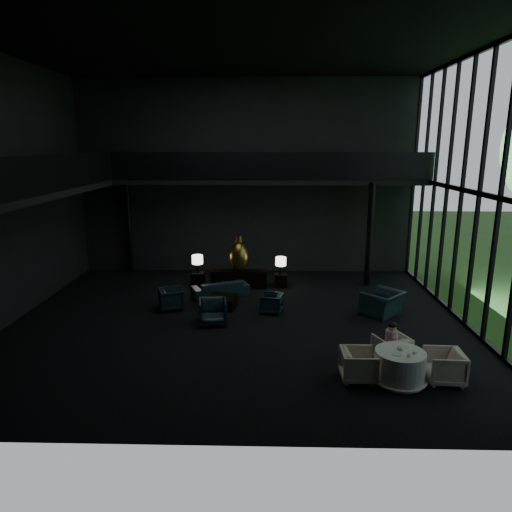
{
  "coord_description": "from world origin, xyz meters",
  "views": [
    {
      "loc": [
        0.88,
        -13.25,
        5.35
      ],
      "look_at": [
        0.53,
        0.5,
        2.0
      ],
      "focal_mm": 32.0,
      "sensor_mm": 36.0,
      "label": 1
    }
  ],
  "objects_px": {
    "console": "(239,279)",
    "dining_chair_west": "(359,363)",
    "side_table_right": "(280,280)",
    "side_table_left": "(198,279)",
    "table_lamp_left": "(197,260)",
    "table_lamp_right": "(281,262)",
    "bronze_urn": "(239,256)",
    "child": "(392,335)",
    "coffee_table": "(222,302)",
    "dining_chair_east": "(444,364)",
    "sofa": "(220,286)",
    "lounge_armchair_east": "(271,303)",
    "window_armchair": "(382,298)",
    "lounge_armchair_west": "(172,298)",
    "dining_table": "(399,368)",
    "lounge_armchair_south": "(213,309)",
    "dining_chair_north": "(392,348)"
  },
  "relations": [
    {
      "from": "table_lamp_left",
      "to": "child",
      "type": "distance_m",
      "value": 8.55
    },
    {
      "from": "console",
      "to": "sofa",
      "type": "xyz_separation_m",
      "value": [
        -0.61,
        -1.05,
        0.05
      ]
    },
    {
      "from": "bronze_urn",
      "to": "dining_table",
      "type": "distance_m",
      "value": 8.25
    },
    {
      "from": "table_lamp_right",
      "to": "coffee_table",
      "type": "bearing_deg",
      "value": -131.05
    },
    {
      "from": "lounge_armchair_east",
      "to": "table_lamp_right",
      "type": "bearing_deg",
      "value": -175.18
    },
    {
      "from": "sofa",
      "to": "coffee_table",
      "type": "distance_m",
      "value": 1.25
    },
    {
      "from": "lounge_armchair_south",
      "to": "dining_table",
      "type": "relative_size",
      "value": 0.71
    },
    {
      "from": "child",
      "to": "window_armchair",
      "type": "bearing_deg",
      "value": -100.24
    },
    {
      "from": "console",
      "to": "coffee_table",
      "type": "distance_m",
      "value": 2.31
    },
    {
      "from": "lounge_armchair_west",
      "to": "window_armchair",
      "type": "relative_size",
      "value": 0.59
    },
    {
      "from": "bronze_urn",
      "to": "lounge_armchair_south",
      "type": "bearing_deg",
      "value": -98.9
    },
    {
      "from": "dining_chair_west",
      "to": "lounge_armchair_east",
      "type": "bearing_deg",
      "value": 24.09
    },
    {
      "from": "bronze_urn",
      "to": "child",
      "type": "bearing_deg",
      "value": -55.87
    },
    {
      "from": "dining_chair_west",
      "to": "child",
      "type": "xyz_separation_m",
      "value": [
        0.96,
        0.84,
        0.35
      ]
    },
    {
      "from": "console",
      "to": "table_lamp_right",
      "type": "xyz_separation_m",
      "value": [
        1.6,
        0.06,
        0.67
      ]
    },
    {
      "from": "console",
      "to": "side_table_left",
      "type": "xyz_separation_m",
      "value": [
        -1.6,
        0.13,
        -0.07
      ]
    },
    {
      "from": "dining_chair_west",
      "to": "lounge_armchair_south",
      "type": "bearing_deg",
      "value": 48.19
    },
    {
      "from": "lounge_armchair_east",
      "to": "coffee_table",
      "type": "xyz_separation_m",
      "value": [
        -1.65,
        0.38,
        -0.11
      ]
    },
    {
      "from": "sofa",
      "to": "bronze_urn",
      "type": "bearing_deg",
      "value": -144.25
    },
    {
      "from": "bronze_urn",
      "to": "lounge_armchair_west",
      "type": "bearing_deg",
      "value": -131.18
    },
    {
      "from": "lounge_armchair_west",
      "to": "coffee_table",
      "type": "xyz_separation_m",
      "value": [
        1.68,
        0.16,
        -0.2
      ]
    },
    {
      "from": "console",
      "to": "dining_chair_west",
      "type": "height_order",
      "value": "dining_chair_west"
    },
    {
      "from": "lounge_armchair_west",
      "to": "child",
      "type": "xyz_separation_m",
      "value": [
        6.29,
        -3.76,
        0.38
      ]
    },
    {
      "from": "side_table_left",
      "to": "dining_chair_north",
      "type": "relative_size",
      "value": 0.7
    },
    {
      "from": "child",
      "to": "bronze_urn",
      "type": "bearing_deg",
      "value": -55.87
    },
    {
      "from": "table_lamp_left",
      "to": "window_armchair",
      "type": "xyz_separation_m",
      "value": [
        6.39,
        -2.89,
        -0.47
      ]
    },
    {
      "from": "bronze_urn",
      "to": "dining_chair_west",
      "type": "xyz_separation_m",
      "value": [
        3.22,
        -7.01,
        -0.83
      ]
    },
    {
      "from": "bronze_urn",
      "to": "table_lamp_right",
      "type": "relative_size",
      "value": 2.0
    },
    {
      "from": "lounge_armchair_west",
      "to": "window_armchair",
      "type": "distance_m",
      "value": 6.91
    },
    {
      "from": "dining_table",
      "to": "side_table_right",
      "type": "bearing_deg",
      "value": 109.42
    },
    {
      "from": "side_table_right",
      "to": "lounge_armchair_east",
      "type": "xyz_separation_m",
      "value": [
        -0.37,
        -2.8,
        0.05
      ]
    },
    {
      "from": "coffee_table",
      "to": "table_lamp_left",
      "type": "bearing_deg",
      "value": 116.36
    },
    {
      "from": "table_lamp_right",
      "to": "dining_table",
      "type": "relative_size",
      "value": 0.52
    },
    {
      "from": "side_table_left",
      "to": "dining_chair_west",
      "type": "xyz_separation_m",
      "value": [
        4.82,
        -7.16,
        0.15
      ]
    },
    {
      "from": "table_lamp_right",
      "to": "sofa",
      "type": "bearing_deg",
      "value": -153.38
    },
    {
      "from": "console",
      "to": "side_table_right",
      "type": "xyz_separation_m",
      "value": [
        1.6,
        0.14,
        -0.08
      ]
    },
    {
      "from": "side_table_left",
      "to": "dining_chair_west",
      "type": "height_order",
      "value": "dining_chair_west"
    },
    {
      "from": "window_armchair",
      "to": "dining_chair_east",
      "type": "xyz_separation_m",
      "value": [
        0.39,
        -4.28,
        -0.14
      ]
    },
    {
      "from": "console",
      "to": "dining_table",
      "type": "bearing_deg",
      "value": -59.67
    },
    {
      "from": "lounge_armchair_west",
      "to": "dining_chair_north",
      "type": "height_order",
      "value": "lounge_armchair_west"
    },
    {
      "from": "lounge_armchair_east",
      "to": "lounge_armchair_south",
      "type": "xyz_separation_m",
      "value": [
        -1.8,
        -1.03,
        0.15
      ]
    },
    {
      "from": "dining_chair_east",
      "to": "table_lamp_left",
      "type": "bearing_deg",
      "value": -133.77
    },
    {
      "from": "dining_chair_west",
      "to": "table_lamp_right",
      "type": "bearing_deg",
      "value": 12.46
    },
    {
      "from": "side_table_left",
      "to": "table_lamp_left",
      "type": "distance_m",
      "value": 0.77
    },
    {
      "from": "side_table_right",
      "to": "window_armchair",
      "type": "distance_m",
      "value": 4.35
    },
    {
      "from": "side_table_left",
      "to": "window_armchair",
      "type": "distance_m",
      "value": 7.03
    },
    {
      "from": "dining_chair_east",
      "to": "coffee_table",
      "type": "bearing_deg",
      "value": -127.74
    },
    {
      "from": "coffee_table",
      "to": "dining_chair_east",
      "type": "distance_m",
      "value": 7.38
    },
    {
      "from": "dining_chair_west",
      "to": "table_lamp_left",
      "type": "bearing_deg",
      "value": 33.64
    },
    {
      "from": "lounge_armchair_east",
      "to": "child",
      "type": "height_order",
      "value": "child"
    }
  ]
}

